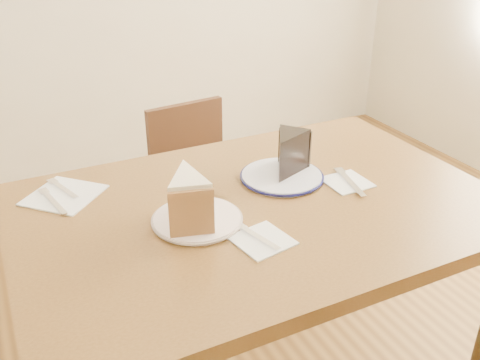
% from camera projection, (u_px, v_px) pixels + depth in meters
% --- Properties ---
extents(table, '(1.20, 0.80, 0.75)m').
position_uv_depth(table, '(258.00, 236.00, 1.39)').
color(table, '#4A2F14').
rests_on(table, ground).
extents(chair_far, '(0.41, 0.41, 0.75)m').
position_uv_depth(chair_far, '(202.00, 193.00, 2.08)').
color(chair_far, black).
rests_on(chair_far, ground).
extents(plate_cream, '(0.21, 0.21, 0.01)m').
position_uv_depth(plate_cream, '(197.00, 220.00, 1.26)').
color(plate_cream, white).
rests_on(plate_cream, table).
extents(plate_navy, '(0.22, 0.22, 0.01)m').
position_uv_depth(plate_navy, '(282.00, 176.00, 1.46)').
color(plate_navy, white).
rests_on(plate_navy, table).
extents(carrot_cake, '(0.13, 0.16, 0.11)m').
position_uv_depth(carrot_cake, '(188.00, 198.00, 1.23)').
color(carrot_cake, beige).
rests_on(carrot_cake, plate_cream).
extents(chocolate_cake, '(0.15, 0.15, 0.10)m').
position_uv_depth(chocolate_cake, '(287.00, 156.00, 1.44)').
color(chocolate_cake, black).
rests_on(chocolate_cake, plate_navy).
extents(napkin_cream, '(0.14, 0.14, 0.00)m').
position_uv_depth(napkin_cream, '(262.00, 240.00, 1.19)').
color(napkin_cream, white).
rests_on(napkin_cream, table).
extents(napkin_navy, '(0.11, 0.11, 0.00)m').
position_uv_depth(napkin_navy, '(347.00, 182.00, 1.44)').
color(napkin_navy, white).
rests_on(napkin_navy, table).
extents(napkin_spare, '(0.23, 0.23, 0.00)m').
position_uv_depth(napkin_spare, '(64.00, 195.00, 1.37)').
color(napkin_spare, white).
rests_on(napkin_spare, table).
extents(fork_cream, '(0.05, 0.14, 0.00)m').
position_uv_depth(fork_cream, '(257.00, 236.00, 1.20)').
color(fork_cream, silver).
rests_on(fork_cream, napkin_cream).
extents(knife_navy, '(0.05, 0.17, 0.00)m').
position_uv_depth(knife_navy, '(350.00, 182.00, 1.43)').
color(knife_navy, silver).
rests_on(knife_navy, napkin_navy).
extents(fork_spare, '(0.06, 0.14, 0.00)m').
position_uv_depth(fork_spare, '(63.00, 189.00, 1.40)').
color(fork_spare, silver).
rests_on(fork_spare, napkin_spare).
extents(knife_spare, '(0.05, 0.16, 0.00)m').
position_uv_depth(knife_spare, '(53.00, 201.00, 1.34)').
color(knife_spare, silver).
rests_on(knife_spare, napkin_spare).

